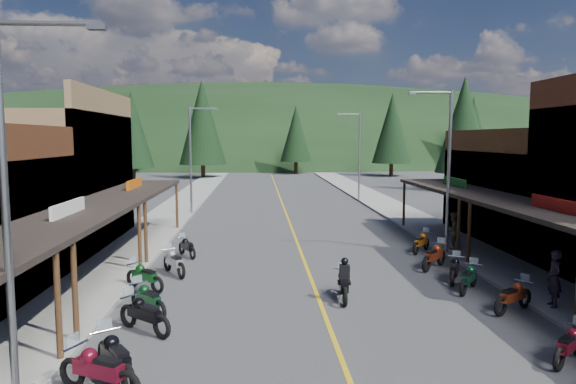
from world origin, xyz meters
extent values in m
plane|color=#38383A|center=(0.00, 0.00, 0.00)|extent=(220.00, 220.00, 0.00)
cube|color=gold|center=(0.00, 20.00, 0.01)|extent=(0.15, 90.00, 0.01)
cube|color=gray|center=(-8.70, 20.00, 0.07)|extent=(3.40, 94.00, 0.15)
cube|color=gray|center=(8.70, 20.00, 0.07)|extent=(3.40, 94.00, 0.15)
cylinder|color=#472D19|center=(-7.20, -3.40, 1.50)|extent=(0.16, 0.16, 3.00)
cube|color=#3F2111|center=(-10.15, 1.70, 3.10)|extent=(0.30, 9.00, 6.20)
cube|color=black|center=(-8.70, 1.70, 3.00)|extent=(3.20, 9.00, 0.18)
cylinder|color=#472D19|center=(-7.20, -2.20, 1.50)|extent=(0.16, 0.16, 3.00)
cylinder|color=#472D19|center=(-7.20, 5.60, 1.50)|extent=(0.16, 0.16, 3.00)
cube|color=silver|center=(-8.70, 1.70, 3.20)|extent=(0.12, 3.00, 0.70)
cube|color=brown|center=(-14.00, 11.30, 3.50)|extent=(8.00, 10.20, 7.00)
cube|color=brown|center=(-10.15, 11.30, 4.10)|extent=(0.30, 10.20, 8.20)
cube|color=black|center=(-8.70, 11.30, 3.00)|extent=(3.20, 10.20, 0.18)
cylinder|color=#472D19|center=(-7.20, 6.80, 1.50)|extent=(0.16, 0.16, 3.00)
cylinder|color=#472D19|center=(-7.20, 15.80, 1.50)|extent=(0.16, 0.16, 3.00)
cube|color=#CC590C|center=(-8.70, 11.30, 3.20)|extent=(0.12, 3.00, 0.70)
cube|color=black|center=(8.70, 1.70, 3.00)|extent=(3.20, 9.00, 0.18)
cylinder|color=#472D19|center=(7.20, 5.60, 1.50)|extent=(0.16, 0.16, 3.00)
cube|color=#B2140F|center=(8.70, 1.70, 3.20)|extent=(0.12, 3.00, 0.70)
cube|color=#4C2D16|center=(14.00, 11.30, 2.50)|extent=(8.00, 10.20, 5.00)
cube|color=#4C2D16|center=(10.15, 11.30, 3.10)|extent=(0.30, 10.20, 6.20)
cube|color=black|center=(8.70, 11.30, 3.00)|extent=(3.20, 10.20, 0.18)
cylinder|color=#472D19|center=(7.20, 6.80, 1.50)|extent=(0.16, 0.16, 3.00)
cylinder|color=#472D19|center=(7.20, 15.80, 1.50)|extent=(0.16, 0.16, 3.00)
cube|color=#14591E|center=(8.70, 11.30, 3.20)|extent=(0.12, 3.00, 0.70)
cylinder|color=gray|center=(-7.10, -6.00, 4.00)|extent=(0.16, 0.16, 8.00)
cylinder|color=gray|center=(-6.10, -6.00, 7.90)|extent=(2.00, 0.10, 0.10)
cube|color=gray|center=(-5.20, -6.00, 7.85)|extent=(0.35, 0.18, 0.12)
cylinder|color=gray|center=(-7.10, 22.00, 4.00)|extent=(0.16, 0.16, 8.00)
cylinder|color=gray|center=(-6.10, 22.00, 7.90)|extent=(2.00, 0.10, 0.10)
cube|color=gray|center=(-5.20, 22.00, 7.85)|extent=(0.35, 0.18, 0.12)
cylinder|color=gray|center=(7.10, 8.00, 4.00)|extent=(0.16, 0.16, 8.00)
cylinder|color=gray|center=(6.10, 8.00, 7.90)|extent=(2.00, 0.10, 0.10)
cube|color=gray|center=(5.20, 8.00, 7.85)|extent=(0.35, 0.18, 0.12)
cylinder|color=gray|center=(7.10, 30.00, 4.00)|extent=(0.16, 0.16, 8.00)
cylinder|color=gray|center=(6.10, 30.00, 7.90)|extent=(2.00, 0.10, 0.10)
cube|color=gray|center=(5.20, 30.00, 7.85)|extent=(0.35, 0.18, 0.12)
ellipsoid|color=black|center=(0.00, 135.00, 0.00)|extent=(310.00, 140.00, 60.00)
cylinder|color=black|center=(-40.00, 62.00, 1.00)|extent=(0.60, 0.60, 2.00)
cone|color=black|center=(-40.00, 62.00, 6.50)|extent=(5.04, 5.04, 9.00)
cylinder|color=black|center=(-24.00, 70.00, 1.00)|extent=(0.60, 0.60, 2.00)
cone|color=black|center=(-24.00, 70.00, 7.25)|extent=(5.88, 5.88, 10.50)
cylinder|color=black|center=(-10.00, 58.00, 1.00)|extent=(0.60, 0.60, 2.00)
cone|color=black|center=(-10.00, 58.00, 8.00)|extent=(6.72, 6.72, 12.00)
cylinder|color=black|center=(4.00, 66.00, 1.00)|extent=(0.60, 0.60, 2.00)
cone|color=black|center=(4.00, 66.00, 6.50)|extent=(5.04, 5.04, 9.00)
cylinder|color=black|center=(18.00, 60.00, 1.00)|extent=(0.60, 0.60, 2.00)
cone|color=black|center=(18.00, 60.00, 7.25)|extent=(5.88, 5.88, 10.50)
cylinder|color=black|center=(34.00, 72.00, 1.00)|extent=(0.60, 0.60, 2.00)
cone|color=black|center=(34.00, 72.00, 8.00)|extent=(6.72, 6.72, 12.00)
cylinder|color=black|center=(46.00, 64.00, 1.00)|extent=(0.60, 0.60, 2.00)
cone|color=black|center=(46.00, 64.00, 6.50)|extent=(5.04, 5.04, 9.00)
cylinder|color=black|center=(-32.00, 76.00, 1.00)|extent=(0.60, 0.60, 2.00)
cone|color=black|center=(-32.00, 76.00, 7.25)|extent=(5.88, 5.88, 10.50)
cylinder|color=black|center=(-22.00, 40.00, 1.00)|extent=(0.60, 0.60, 2.00)
cone|color=black|center=(-22.00, 40.00, 6.00)|extent=(4.48, 4.48, 8.00)
cylinder|color=black|center=(24.00, 45.00, 1.00)|extent=(0.60, 0.60, 2.00)
cone|color=black|center=(24.00, 45.00, 6.40)|extent=(4.93, 4.93, 8.80)
cylinder|color=black|center=(-18.00, 50.00, 1.00)|extent=(0.60, 0.60, 2.00)
cone|color=black|center=(-18.00, 50.00, 6.80)|extent=(5.38, 5.38, 9.60)
cylinder|color=black|center=(20.00, 38.00, 1.00)|extent=(0.60, 0.60, 2.00)
cone|color=black|center=(20.00, 38.00, 7.20)|extent=(5.82, 5.82, 10.40)
imported|color=#241C2A|center=(7.65, -0.24, 1.10)|extent=(0.55, 0.75, 1.91)
imported|color=brown|center=(7.71, 8.81, 1.08)|extent=(1.04, 0.84, 1.87)
camera|label=1|loc=(-2.14, -16.28, 5.73)|focal=32.00mm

